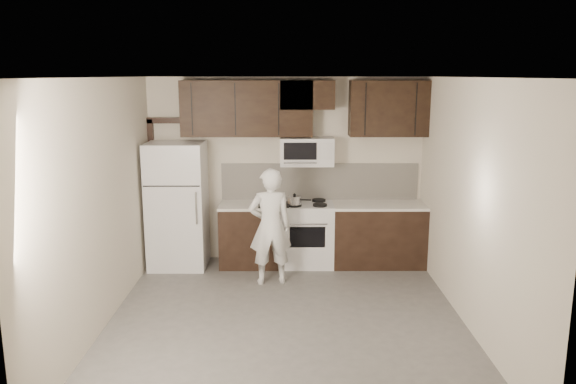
{
  "coord_description": "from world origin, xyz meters",
  "views": [
    {
      "loc": [
        0.0,
        -5.91,
        2.73
      ],
      "look_at": [
        0.03,
        0.9,
        1.3
      ],
      "focal_mm": 35.0,
      "sensor_mm": 36.0,
      "label": 1
    }
  ],
  "objects_px": {
    "microwave": "(307,151)",
    "person": "(270,226)",
    "stove": "(307,234)",
    "refrigerator": "(178,205)"
  },
  "relations": [
    {
      "from": "microwave",
      "to": "person",
      "type": "relative_size",
      "value": 0.49
    },
    {
      "from": "stove",
      "to": "refrigerator",
      "type": "xyz_separation_m",
      "value": [
        -1.85,
        -0.05,
        0.44
      ]
    },
    {
      "from": "refrigerator",
      "to": "person",
      "type": "bearing_deg",
      "value": -27.17
    },
    {
      "from": "microwave",
      "to": "refrigerator",
      "type": "bearing_deg",
      "value": -174.85
    },
    {
      "from": "stove",
      "to": "person",
      "type": "height_order",
      "value": "person"
    },
    {
      "from": "stove",
      "to": "microwave",
      "type": "distance_m",
      "value": 1.2
    },
    {
      "from": "microwave",
      "to": "refrigerator",
      "type": "height_order",
      "value": "microwave"
    },
    {
      "from": "refrigerator",
      "to": "stove",
      "type": "bearing_deg",
      "value": 1.51
    },
    {
      "from": "stove",
      "to": "microwave",
      "type": "height_order",
      "value": "microwave"
    },
    {
      "from": "microwave",
      "to": "person",
      "type": "height_order",
      "value": "microwave"
    }
  ]
}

